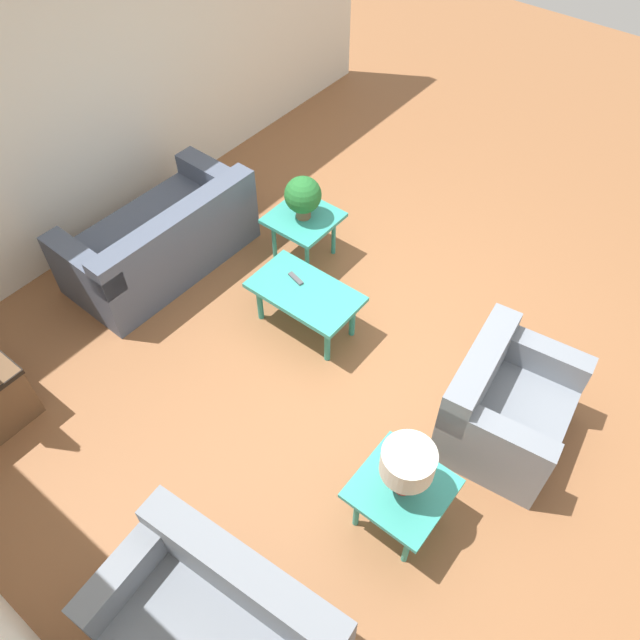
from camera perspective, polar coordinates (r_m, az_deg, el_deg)
ground_plane at (r=5.14m, az=5.51°, el=-3.51°), size 14.00×14.00×0.00m
wall_right at (r=6.00m, az=-19.72°, el=19.54°), size 0.12×7.20×2.70m
sofa at (r=5.82m, az=-14.26°, el=7.08°), size 0.89×1.72×0.75m
armchair at (r=4.65m, az=16.46°, el=-7.67°), size 0.88×1.03×0.79m
loveseat at (r=3.92m, az=-8.99°, el=-26.27°), size 1.38×0.87×0.79m
coffee_table at (r=5.06m, az=-1.37°, el=2.27°), size 0.90×0.52×0.43m
side_table_plant at (r=5.67m, az=-1.51°, el=8.96°), size 0.57×0.57×0.47m
side_table_lamp at (r=4.09m, az=7.45°, el=-15.31°), size 0.57×0.57×0.47m
potted_plant at (r=5.49m, az=-1.58°, el=11.29°), size 0.33×0.33×0.40m
table_lamp at (r=3.77m, az=8.01°, el=-12.93°), size 0.33×0.33×0.42m
remote_control at (r=5.10m, az=-2.23°, el=3.81°), size 0.16×0.08×0.02m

